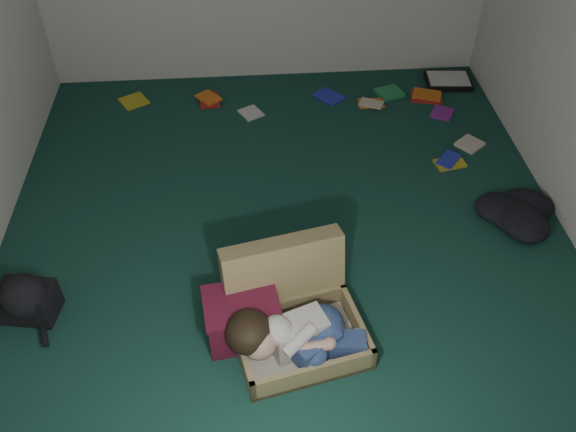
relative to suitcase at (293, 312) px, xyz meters
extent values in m
plane|color=#153E33|center=(0.02, 0.79, -0.16)|extent=(4.50, 4.50, 0.00)
cube|color=#9A8655|center=(0.03, -0.15, -0.08)|extent=(0.84, 0.68, 0.17)
cube|color=beige|center=(0.03, -0.15, -0.12)|extent=(0.76, 0.60, 0.02)
cube|color=#9A8655|center=(-0.04, 0.19, 0.10)|extent=(0.77, 0.38, 0.55)
cube|color=beige|center=(0.02, -0.17, 0.02)|extent=(0.36, 0.28, 0.23)
sphere|color=tan|center=(-0.21, -0.25, 0.08)|extent=(0.20, 0.20, 0.20)
ellipsoid|color=black|center=(-0.26, -0.21, 0.12)|extent=(0.27, 0.28, 0.23)
ellipsoid|color=navy|center=(0.17, -0.13, 0.02)|extent=(0.24, 0.28, 0.23)
cube|color=navy|center=(0.11, -0.26, 0.00)|extent=(0.30, 0.27, 0.15)
cube|color=navy|center=(0.27, -0.23, -0.02)|extent=(0.27, 0.15, 0.12)
sphere|color=white|center=(0.36, -0.18, -0.04)|extent=(0.12, 0.12, 0.12)
sphere|color=white|center=(0.38, -0.25, -0.05)|extent=(0.11, 0.11, 0.11)
cylinder|color=tan|center=(0.10, -0.29, 0.06)|extent=(0.20, 0.10, 0.07)
cube|color=#591227|center=(-0.30, -0.01, -0.02)|extent=(0.45, 0.37, 0.28)
cube|color=#591227|center=(-0.30, -0.01, 0.13)|extent=(0.48, 0.40, 0.02)
cube|color=black|center=(1.72, 2.74, -0.14)|extent=(0.44, 0.35, 0.05)
cube|color=white|center=(1.72, 2.74, -0.11)|extent=(0.40, 0.31, 0.01)
cube|color=gold|center=(-1.24, 2.65, -0.15)|extent=(0.22, 0.17, 0.02)
cube|color=#B11F17|center=(-0.55, 2.61, -0.15)|extent=(0.28, 0.27, 0.02)
cube|color=silver|center=(-0.18, 2.37, -0.15)|extent=(0.22, 0.26, 0.02)
cube|color=#222DB9|center=(0.55, 2.58, -0.15)|extent=(0.24, 0.27, 0.02)
cube|color=orange|center=(0.92, 2.44, -0.15)|extent=(0.28, 0.26, 0.02)
cube|color=#258A4D|center=(1.12, 2.59, -0.15)|extent=(0.24, 0.19, 0.02)
cube|color=#7F238C|center=(1.53, 2.23, -0.15)|extent=(0.28, 0.27, 0.02)
cube|color=beige|center=(1.64, 1.75, -0.15)|extent=(0.21, 0.25, 0.02)
cube|color=gold|center=(1.40, 1.52, -0.15)|extent=(0.25, 0.27, 0.02)
cube|color=#B11F17|center=(1.45, 2.50, -0.15)|extent=(0.28, 0.25, 0.02)
camera|label=1|loc=(-0.21, -2.24, 2.90)|focal=38.00mm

